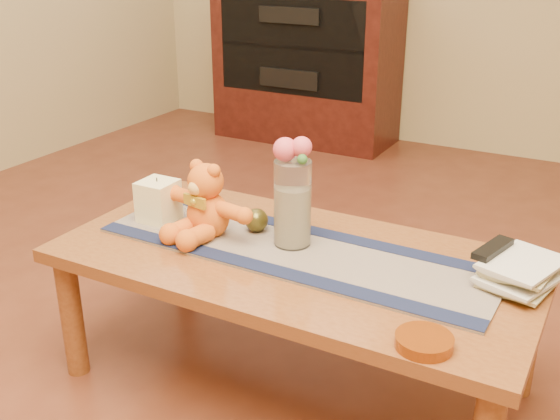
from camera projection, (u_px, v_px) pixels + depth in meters
The scene contains 30 objects.
floor at pixel (294, 380), 2.11m from camera, with size 5.50×5.50×0.00m, color #542518.
coffee_table_top at pixel (295, 260), 1.94m from camera, with size 1.40×0.70×0.04m, color brown.
table_leg_fl at pixel (72, 316), 2.08m from camera, with size 0.07×0.07×0.41m, color brown.
table_leg_bl at pixel (182, 246), 2.55m from camera, with size 0.07×0.07×0.41m, color brown.
table_leg_br at pixel (528, 335), 1.98m from camera, with size 0.07×0.07×0.41m, color brown.
persian_runner at pixel (293, 250), 1.95m from camera, with size 1.20×0.35×0.01m, color #1D1947.
runner_border_near at pixel (269, 269), 1.83m from camera, with size 1.20×0.06×0.00m, color #131A3A.
runner_border_far at pixel (316, 231), 2.06m from camera, with size 1.20×0.06×0.00m, color #131A3A.
teddy_bear at pixel (208, 200), 2.01m from camera, with size 0.32×0.27×0.22m, color orange, non-canonical shape.
pillar_candle at pixel (158, 201), 2.12m from camera, with size 0.11×0.11×0.13m, color #FFF4BB.
candle_wick at pixel (157, 180), 2.10m from camera, with size 0.00×0.00×0.01m, color black.
glass_vase at pixel (293, 203), 1.93m from camera, with size 0.11×0.11×0.26m, color silver.
potpourri_fill at pixel (292, 216), 1.95m from camera, with size 0.09×0.09×0.18m, color beige.
rose_left at pixel (285, 149), 1.87m from camera, with size 0.07×0.07×0.07m, color #E04F65.
rose_right at pixel (302, 147), 1.86m from camera, with size 0.06×0.06×0.06m, color #E04F65.
blue_flower_back at pixel (302, 149), 1.89m from camera, with size 0.04×0.04×0.04m, color #5653B4.
blue_flower_side at pixel (287, 151), 1.90m from camera, with size 0.04×0.04×0.04m, color #5653B4.
leaf_sprig at pixel (302, 159), 1.84m from camera, with size 0.03×0.03×0.03m, color #33662D.
bronze_ball at pixel (256, 220), 2.05m from camera, with size 0.07×0.07×0.07m, color #453F17.
book_bottom at pixel (491, 272), 1.81m from camera, with size 0.17×0.22×0.02m, color beige.
book_lower at pixel (493, 267), 1.80m from camera, with size 0.16×0.22×0.02m, color beige.
book_upper at pixel (491, 258), 1.80m from camera, with size 0.17×0.22×0.02m, color beige.
book_top at pixel (495, 254), 1.78m from camera, with size 0.16×0.22×0.02m, color beige.
tv_remote at pixel (493, 249), 1.77m from camera, with size 0.04×0.16×0.02m, color black.
amber_dish at pixel (424, 342), 1.49m from camera, with size 0.13×0.13×0.03m, color #BF5914.
media_cabinet at pixel (307, 59), 4.44m from camera, with size 1.20×0.50×1.10m, color black.
cabinet_cavity at pixel (291, 47), 4.20m from camera, with size 1.02×0.03×0.61m, color black.
cabinet_shelf at pixel (297, 45), 4.27m from camera, with size 1.02×0.20×0.03m, color black.
stereo_upper at pixel (298, 13), 4.21m from camera, with size 0.42×0.28×0.10m, color black.
stereo_lower at pixel (298, 75), 4.36m from camera, with size 0.42×0.28×0.12m, color black.
Camera 1 is at (0.79, -1.54, 1.31)m, focal length 42.31 mm.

